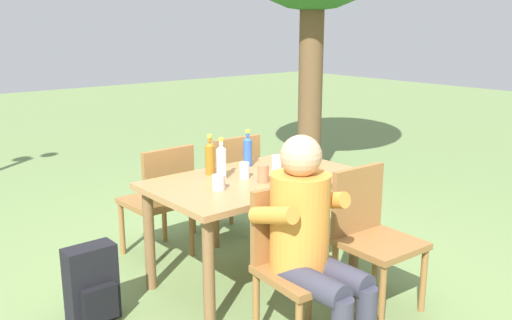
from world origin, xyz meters
TOP-DOWN VIEW (x-y plane):
  - ground_plane at (0.00, 0.00)m, footprint 24.00×24.00m
  - dining_table at (0.00, 0.00)m, footprint 1.42×0.84m
  - chair_near_left at (-0.31, -0.72)m, footprint 0.48×0.48m
  - chair_far_right at (0.31, 0.72)m, footprint 0.47×0.47m
  - chair_far_left at (-0.32, 0.72)m, footprint 0.46×0.46m
  - chair_near_right at (0.32, -0.72)m, footprint 0.46×0.46m
  - person_in_white_shirt at (-0.32, -0.83)m, footprint 0.47×0.61m
  - bottle_blue at (0.15, 0.28)m, footprint 0.06×0.06m
  - bottle_clear at (-0.20, 0.12)m, footprint 0.06×0.06m
  - bottle_amber at (-0.19, 0.26)m, footprint 0.06×0.06m
  - cup_glass at (-0.07, 0.03)m, footprint 0.06×0.06m
  - cup_steel at (-0.36, -0.07)m, footprint 0.08×0.08m
  - cup_white at (0.26, 0.08)m, footprint 0.07×0.07m
  - cup_terracotta at (-0.04, -0.12)m, footprint 0.07×0.07m
  - backpack_by_near_side at (-1.11, 0.18)m, footprint 0.29×0.21m

SIDE VIEW (x-z plane):
  - ground_plane at x=0.00m, z-range 0.00..0.00m
  - backpack_by_near_side at x=-1.11m, z-range -0.01..0.46m
  - chair_near_left at x=-0.31m, z-range 0.05..0.92m
  - chair_far_right at x=0.31m, z-range 0.05..0.92m
  - chair_far_left at x=-0.32m, z-range 0.05..0.92m
  - chair_near_right at x=0.32m, z-range 0.05..0.92m
  - dining_table at x=0.00m, z-range 0.27..1.00m
  - person_in_white_shirt at x=-0.32m, z-range 0.07..1.25m
  - cup_steel at x=-0.36m, z-range 0.73..0.83m
  - cup_white at x=0.26m, z-range 0.73..0.83m
  - cup_glass at x=-0.07m, z-range 0.73..0.84m
  - cup_terracotta at x=-0.04m, z-range 0.73..0.85m
  - bottle_blue at x=0.15m, z-range 0.71..0.98m
  - bottle_amber at x=-0.19m, z-range 0.71..0.99m
  - bottle_clear at x=-0.20m, z-range 0.71..0.99m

